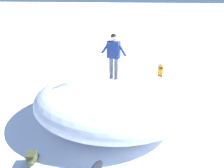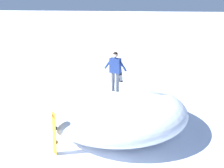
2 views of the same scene
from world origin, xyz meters
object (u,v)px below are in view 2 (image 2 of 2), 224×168
Objects in this scene: snowboard_secondary_upright at (54,132)px; backpack_near at (159,100)px; snowboarder_standing at (115,68)px; snowboard_primary_upright at (121,81)px.

snowboard_secondary_upright reaches higher than backpack_near.
snowboarder_standing is 2.79× the size of backpack_near.
snowboard_secondary_upright is 2.88× the size of backpack_near.
snowboarder_standing reaches higher than snowboard_primary_upright.
snowboarder_standing reaches higher than snowboard_secondary_upright.
snowboard_secondary_upright is at bearing -126.52° from backpack_near.
snowboard_primary_upright is 2.54m from backpack_near.
snowboard_secondary_upright is at bearing -129.62° from snowboarder_standing.
backpack_near is (3.74, 5.05, -0.69)m from snowboard_secondary_upright.
snowboarder_standing is 1.05× the size of snowboard_primary_upright.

